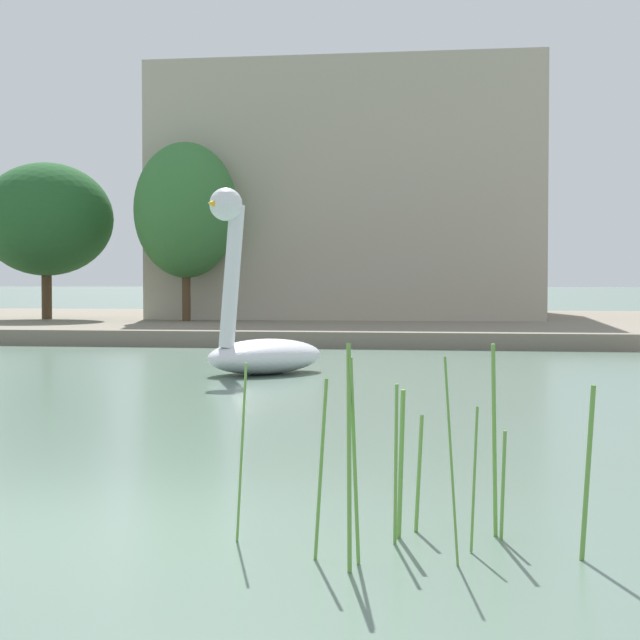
% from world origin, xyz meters
% --- Properties ---
extents(ground_plane, '(601.53, 601.53, 0.00)m').
position_xyz_m(ground_plane, '(0.00, 0.00, 0.00)').
color(ground_plane, '#567060').
extents(shore_bank_far, '(150.84, 22.49, 0.45)m').
position_xyz_m(shore_bank_far, '(0.00, 32.85, 0.23)').
color(shore_bank_far, slate).
rests_on(shore_bank_far, ground_plane).
extents(swan_boat, '(2.84, 3.09, 3.68)m').
position_xyz_m(swan_boat, '(-1.64, 13.31, 0.75)').
color(swan_boat, white).
rests_on(swan_boat, ground_plane).
extents(tree_broadleaf_right, '(5.06, 4.57, 5.75)m').
position_xyz_m(tree_broadleaf_right, '(-13.22, 29.93, 4.12)').
color(tree_broadleaf_right, '#4C3823').
rests_on(tree_broadleaf_right, shore_bank_far).
extents(tree_sapling_by_fence, '(4.89, 4.79, 6.27)m').
position_xyz_m(tree_sapling_by_fence, '(-7.61, 28.91, 4.34)').
color(tree_sapling_by_fence, '#4C3823').
rests_on(tree_sapling_by_fence, shore_bank_far).
extents(apartment_block, '(14.54, 13.69, 9.41)m').
position_xyz_m(apartment_block, '(-2.38, 36.89, 5.16)').
color(apartment_block, '#B2A893').
rests_on(apartment_block, shore_bank_far).
extents(reed_clump_foreground, '(2.88, 1.37, 1.54)m').
position_xyz_m(reed_clump_foreground, '(2.66, -0.41, 0.63)').
color(reed_clump_foreground, '#669942').
rests_on(reed_clump_foreground, ground_plane).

